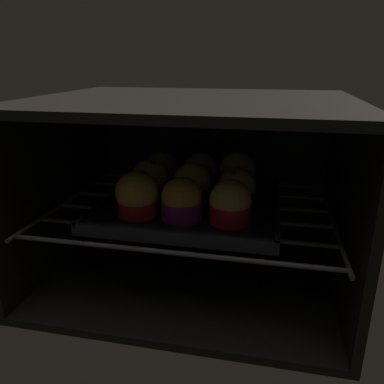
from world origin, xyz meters
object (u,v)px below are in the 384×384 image
object	(u,v)px
muffin_row1_col1	(192,185)
muffin_row1_col2	(237,190)
muffin_row0_col2	(230,204)
muffin_row2_col1	(200,173)
muffin_row0_col0	(137,196)
baking_tray	(192,204)
muffin_row2_col0	(162,171)
muffin_row0_col1	(182,201)
muffin_row1_col0	(150,181)
muffin_row2_col2	(237,173)

from	to	relation	value
muffin_row1_col1	muffin_row1_col2	distance (cm)	8.90
muffin_row0_col2	muffin_row2_col1	xyz separation A→B (cm)	(-8.61, 16.78, 0.24)
muffin_row1_col1	muffin_row0_col0	bearing A→B (deg)	-133.03
baking_tray	muffin_row1_col1	xyz separation A→B (cm)	(-0.03, 0.19, 4.01)
muffin_row1_col1	muffin_row2_col0	world-z (taller)	muffin_row1_col1
muffin_row0_col0	muffin_row2_col0	xyz separation A→B (cm)	(-0.39, 17.40, -0.21)
muffin_row0_col1	muffin_row1_col0	distance (cm)	12.06
muffin_row2_col0	muffin_row0_col0	bearing A→B (deg)	-88.71
muffin_row0_col1	muffin_row2_col1	world-z (taller)	muffin_row2_col1
muffin_row1_col1	muffin_row1_col2	xyz separation A→B (cm)	(8.88, -0.59, -0.23)
muffin_row2_col1	muffin_row2_col2	size ratio (longest dim) A/B	0.91
muffin_row0_col2	muffin_row1_col1	size ratio (longest dim) A/B	0.96
muffin_row0_col1	muffin_row2_col0	bearing A→B (deg)	116.40
baking_tray	muffin_row2_col2	bearing A→B (deg)	45.06
baking_tray	muffin_row0_col2	world-z (taller)	muffin_row0_col2
muffin_row1_col2	muffin_row2_col1	size ratio (longest dim) A/B	0.95
muffin_row2_col2	muffin_row1_col1	bearing A→B (deg)	-135.69
baking_tray	muffin_row0_col1	bearing A→B (deg)	-89.52
baking_tray	muffin_row2_col1	size ratio (longest dim) A/B	4.28
muffin_row1_col0	muffin_row2_col0	size ratio (longest dim) A/B	1.06
muffin_row0_col1	muffin_row2_col0	world-z (taller)	muffin_row2_col0
baking_tray	muffin_row0_col2	size ratio (longest dim) A/B	4.43
baking_tray	muffin_row0_col2	bearing A→B (deg)	-44.41
muffin_row0_col0	muffin_row2_col0	distance (cm)	17.41
muffin_row0_col0	muffin_row0_col2	size ratio (longest dim) A/B	1.10
muffin_row0_col0	muffin_row2_col1	bearing A→B (deg)	64.30
muffin_row2_col1	muffin_row2_col0	bearing A→B (deg)	177.52
muffin_row0_col1	muffin_row0_col2	distance (cm)	8.49
muffin_row2_col1	muffin_row2_col2	distance (cm)	8.21
muffin_row1_col2	muffin_row2_col0	xyz separation A→B (cm)	(-17.50, 9.17, 0.19)
muffin_row0_col1	muffin_row2_col2	distance (cm)	18.77
muffin_row0_col1	muffin_row1_col0	size ratio (longest dim) A/B	0.92
muffin_row0_col2	muffin_row2_col2	world-z (taller)	muffin_row2_col2
baking_tray	muffin_row2_col0	bearing A→B (deg)	134.58
muffin_row0_col2	muffin_row2_col1	size ratio (longest dim) A/B	0.97
baking_tray	muffin_row1_col1	size ratio (longest dim) A/B	4.28
muffin_row1_col2	muffin_row1_col0	bearing A→B (deg)	179.70
muffin_row1_col1	muffin_row1_col2	world-z (taller)	muffin_row1_col1
muffin_row1_col2	muffin_row2_col2	distance (cm)	8.62
muffin_row2_col0	muffin_row2_col2	distance (cm)	16.80
muffin_row0_col1	muffin_row2_col2	bearing A→B (deg)	64.57
baking_tray	muffin_row0_col2	xyz separation A→B (cm)	(8.55, -8.38, 3.87)
muffin_row1_col1	muffin_row1_col2	size ratio (longest dim) A/B	1.06
muffin_row0_col0	muffin_row1_col2	size ratio (longest dim) A/B	1.12
muffin_row0_col0	muffin_row0_col1	world-z (taller)	muffin_row0_col0
muffin_row0_col0	muffin_row1_col0	size ratio (longest dim) A/B	1.01
muffin_row2_col0	muffin_row1_col1	bearing A→B (deg)	-44.89
baking_tray	muffin_row2_col1	xyz separation A→B (cm)	(-0.06, 8.40, 4.12)
muffin_row0_col2	baking_tray	bearing A→B (deg)	135.59
muffin_row1_col2	muffin_row2_col0	world-z (taller)	muffin_row2_col0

